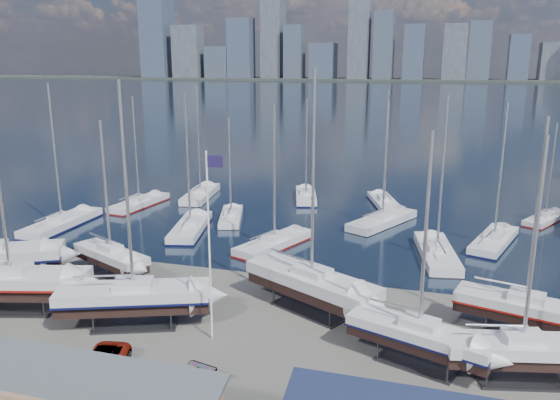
% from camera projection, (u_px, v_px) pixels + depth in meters
% --- Properties ---
extents(ground, '(1400.00, 1400.00, 0.00)m').
position_uv_depth(ground, '(210.00, 323.00, 38.84)').
color(ground, '#605E59').
rests_on(ground, ground).
extents(water, '(1400.00, 600.00, 0.40)m').
position_uv_depth(water, '(416.00, 95.00, 327.59)').
color(water, '#182937').
rests_on(water, ground).
extents(far_shore, '(1400.00, 80.00, 2.20)m').
position_uv_depth(far_shore, '(427.00, 80.00, 569.44)').
color(far_shore, '#2D332D').
rests_on(far_shore, ground).
extents(skyline, '(639.14, 43.80, 107.69)m').
position_uv_depth(skyline, '(422.00, 42.00, 556.51)').
color(skyline, '#475166').
rests_on(skyline, far_shore).
extents(sailboat_cradle_1, '(11.77, 6.03, 18.14)m').
position_uv_depth(sailboat_cradle_1, '(11.00, 283.00, 40.47)').
color(sailboat_cradle_1, '#2D2D33').
rests_on(sailboat_cradle_1, ground).
extents(sailboat_cradle_2, '(8.40, 5.46, 13.56)m').
position_uv_depth(sailboat_cradle_2, '(111.00, 256.00, 46.70)').
color(sailboat_cradle_2, '#2D2D33').
rests_on(sailboat_cradle_2, ground).
extents(sailboat_cradle_3, '(10.93, 6.58, 17.01)m').
position_uv_depth(sailboat_cradle_3, '(134.00, 297.00, 38.12)').
color(sailboat_cradle_3, '#2D2D33').
rests_on(sailboat_cradle_3, ground).
extents(sailboat_cradle_4, '(11.11, 7.79, 17.72)m').
position_uv_depth(sailboat_cradle_4, '(312.00, 284.00, 40.35)').
color(sailboat_cradle_4, '#2D2D33').
rests_on(sailboat_cradle_4, ground).
extents(sailboat_cradle_5, '(9.17, 5.28, 14.42)m').
position_uv_depth(sailboat_cradle_5, '(419.00, 335.00, 33.02)').
color(sailboat_cradle_5, '#2D2D33').
rests_on(sailboat_cradle_5, ground).
extents(sailboat_cradle_6, '(9.47, 4.84, 14.83)m').
position_uv_depth(sailboat_cradle_6, '(525.00, 309.00, 36.58)').
color(sailboat_cradle_6, '#2D2D33').
rests_on(sailboat_cradle_6, ground).
extents(sailboat_cradle_7, '(9.07, 4.35, 14.40)m').
position_uv_depth(sailboat_cradle_7, '(522.00, 350.00, 31.33)').
color(sailboat_cradle_7, '#2D2D33').
rests_on(sailboat_cradle_7, ground).
extents(sailboat_moored_0, '(3.16, 11.21, 16.75)m').
position_uv_depth(sailboat_moored_0, '(62.00, 225.00, 61.48)').
color(sailboat_moored_0, black).
rests_on(sailboat_moored_0, water).
extents(sailboat_moored_1, '(3.93, 10.12, 14.73)m').
position_uv_depth(sailboat_moored_1, '(139.00, 204.00, 70.40)').
color(sailboat_moored_1, black).
rests_on(sailboat_moored_1, water).
extents(sailboat_moored_2, '(4.48, 10.82, 15.85)m').
position_uv_depth(sailboat_moored_2, '(201.00, 196.00, 74.98)').
color(sailboat_moored_2, black).
rests_on(sailboat_moored_2, water).
extents(sailboat_moored_3, '(5.20, 10.92, 15.75)m').
position_uv_depth(sailboat_moored_3, '(191.00, 229.00, 59.93)').
color(sailboat_moored_3, black).
rests_on(sailboat_moored_3, water).
extents(sailboat_moored_4, '(4.73, 8.73, 12.70)m').
position_uv_depth(sailboat_moored_4, '(231.00, 218.00, 64.35)').
color(sailboat_moored_4, black).
rests_on(sailboat_moored_4, water).
extents(sailboat_moored_5, '(5.02, 9.81, 14.12)m').
position_uv_depth(sailboat_moored_5, '(306.00, 197.00, 74.21)').
color(sailboat_moored_5, black).
rests_on(sailboat_moored_5, water).
extents(sailboat_moored_6, '(6.32, 10.29, 14.91)m').
position_uv_depth(sailboat_moored_6, '(275.00, 244.00, 54.83)').
color(sailboat_moored_6, black).
rests_on(sailboat_moored_6, water).
extents(sailboat_moored_7, '(7.34, 10.77, 15.94)m').
position_uv_depth(sailboat_moored_7, '(382.00, 222.00, 62.45)').
color(sailboat_moored_7, black).
rests_on(sailboat_moored_7, water).
extents(sailboat_moored_8, '(5.49, 9.76, 14.08)m').
position_uv_depth(sailboat_moored_8, '(384.00, 204.00, 70.84)').
color(sailboat_moored_8, black).
rests_on(sailboat_moored_8, water).
extents(sailboat_moored_9, '(4.75, 10.93, 15.97)m').
position_uv_depth(sailboat_moored_9, '(436.00, 255.00, 51.79)').
color(sailboat_moored_9, black).
rests_on(sailboat_moored_9, water).
extents(sailboat_moored_10, '(5.76, 10.44, 15.03)m').
position_uv_depth(sailboat_moored_10, '(494.00, 242.00, 55.48)').
color(sailboat_moored_10, black).
rests_on(sailboat_moored_10, water).
extents(sailboat_moored_11, '(6.04, 8.12, 12.09)m').
position_uv_depth(sailboat_moored_11, '(545.00, 219.00, 63.59)').
color(sailboat_moored_11, black).
rests_on(sailboat_moored_11, water).
extents(car_c, '(3.02, 5.19, 1.36)m').
position_uv_depth(car_c, '(100.00, 365.00, 32.24)').
color(car_c, gray).
rests_on(car_c, ground).
extents(car_d, '(3.24, 5.60, 1.53)m').
position_uv_depth(car_d, '(175.00, 399.00, 28.84)').
color(car_d, gray).
rests_on(car_d, ground).
extents(flagpole, '(1.12, 0.12, 12.76)m').
position_uv_depth(flagpole, '(210.00, 234.00, 34.88)').
color(flagpole, white).
rests_on(flagpole, ground).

